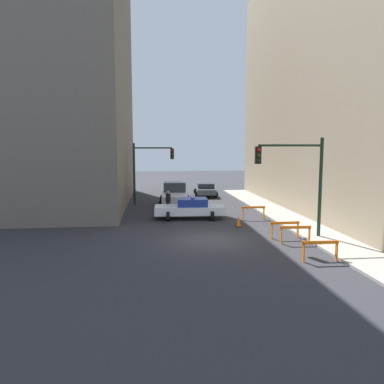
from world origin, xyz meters
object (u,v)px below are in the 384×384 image
object	(u,v)px
traffic_light_near	(299,172)
parked_car_near	(206,189)
barrier_back	(285,227)
traffic_cone	(239,222)
pedestrian_crossing	(168,201)
police_car	(190,208)
traffic_light_far	(147,165)
barrier_mid	(295,231)
barrier_corner	(253,210)
barrier_front	(320,247)
white_truck	(175,195)

from	to	relation	value
traffic_light_near	parked_car_near	xyz separation A→B (m)	(-2.32, 18.13, -2.86)
barrier_back	traffic_cone	size ratio (longest dim) A/B	2.44
pedestrian_crossing	barrier_back	bearing A→B (deg)	28.75
barrier_back	police_car	bearing A→B (deg)	126.07
traffic_light_far	barrier_back	distance (m)	15.07
parked_car_near	barrier_mid	bearing A→B (deg)	-80.87
traffic_light_near	pedestrian_crossing	distance (m)	11.13
pedestrian_crossing	barrier_back	world-z (taller)	pedestrian_crossing
parked_car_near	barrier_mid	xyz separation A→B (m)	(1.81, -19.13, -0.06)
traffic_cone	pedestrian_crossing	bearing A→B (deg)	127.33
pedestrian_crossing	traffic_cone	bearing A→B (deg)	31.68
parked_car_near	barrier_back	distance (m)	18.07
pedestrian_crossing	barrier_corner	bearing A→B (deg)	54.62
police_car	barrier_front	world-z (taller)	police_car
barrier_front	barrier_corner	distance (m)	9.49
traffic_light_far	white_truck	size ratio (longest dim) A/B	0.94
pedestrian_crossing	traffic_light_far	bearing A→B (deg)	-165.91
traffic_light_near	barrier_back	world-z (taller)	traffic_light_near
traffic_light_far	traffic_cone	world-z (taller)	traffic_light_far
white_truck	parked_car_near	bearing A→B (deg)	63.38
barrier_mid	barrier_back	size ratio (longest dim) A/B	1.00
traffic_light_near	barrier_front	distance (m)	5.01
traffic_light_near	barrier_front	world-z (taller)	traffic_light_near
parked_car_near	barrier_back	world-z (taller)	parked_car_near
white_truck	parked_car_near	distance (m)	6.91
traffic_light_far	parked_car_near	bearing A→B (deg)	42.08
barrier_mid	barrier_back	world-z (taller)	same
traffic_light_far	parked_car_near	distance (m)	8.16
parked_car_near	barrier_back	bearing A→B (deg)	-80.95
traffic_cone	barrier_corner	bearing A→B (deg)	54.93
traffic_light_far	barrier_front	xyz separation A→B (m)	(7.41, -17.00, -2.78)
traffic_light_near	parked_car_near	size ratio (longest dim) A/B	1.18
traffic_light_near	police_car	distance (m)	8.52
barrier_corner	traffic_cone	size ratio (longest dim) A/B	2.44
traffic_light_far	barrier_front	world-z (taller)	traffic_light_far
police_car	parked_car_near	xyz separation A→B (m)	(2.76, 11.90, -0.05)
traffic_light_far	police_car	distance (m)	7.83
white_truck	pedestrian_crossing	size ratio (longest dim) A/B	3.32
parked_car_near	barrier_corner	xyz separation A→B (m)	(1.43, -12.67, -0.06)
parked_car_near	barrier_front	size ratio (longest dim) A/B	2.75
white_truck	traffic_light_far	bearing A→B (deg)	163.26
barrier_front	barrier_mid	world-z (taller)	same
traffic_light_far	traffic_cone	xyz separation A→B (m)	(5.63, -9.67, -3.08)
barrier_front	barrier_corner	xyz separation A→B (m)	(-0.27, 9.49, 0.00)
parked_car_near	pedestrian_crossing	size ratio (longest dim) A/B	2.66
traffic_light_near	police_car	bearing A→B (deg)	129.26
traffic_light_far	traffic_light_near	bearing A→B (deg)	-58.24
traffic_light_far	traffic_cone	bearing A→B (deg)	-59.80
parked_car_near	barrier_front	world-z (taller)	parked_car_near
traffic_light_near	barrier_corner	size ratio (longest dim) A/B	3.25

